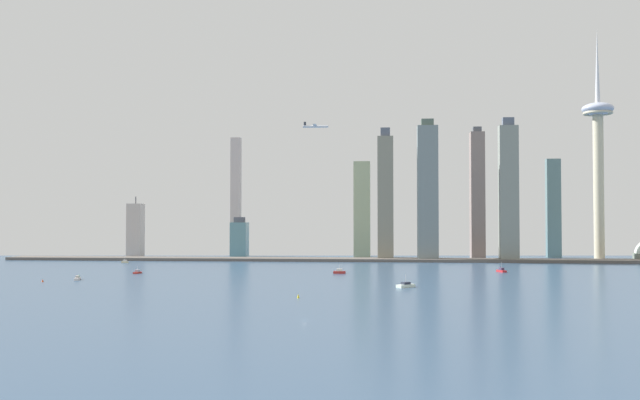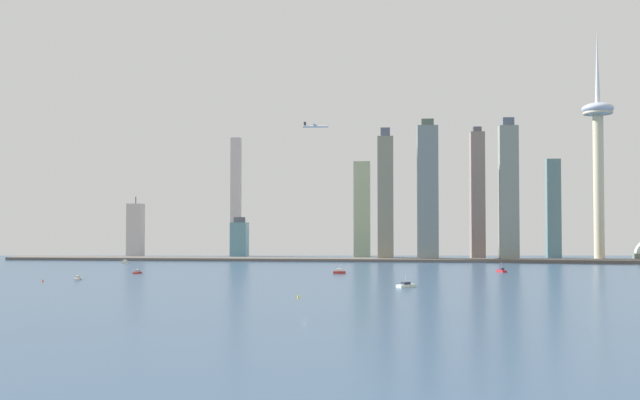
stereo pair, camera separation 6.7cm
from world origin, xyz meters
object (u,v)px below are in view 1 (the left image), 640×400
observation_tower (598,144)px  skyscraper_2 (135,230)px  skyscraper_7 (428,192)px  boat_1 (125,262)px  skyscraper_4 (477,195)px  boat_2 (406,285)px  channel_buoy_2 (79,276)px  skyscraper_0 (385,197)px  channel_buoy_1 (298,296)px  boat_4 (137,272)px  channel_buoy_0 (43,280)px  boat_6 (339,272)px  skyscraper_8 (236,197)px  skyscraper_3 (362,209)px  skyscraper_5 (239,239)px  skyscraper_1 (553,208)px  boat_0 (501,270)px  skyscraper_6 (509,192)px  boat_5 (77,278)px  airplane (316,126)px

observation_tower → skyscraper_2: size_ratio=3.47×
skyscraper_7 → boat_1: bearing=-169.4°
observation_tower → skyscraper_4: observation_tower is taller
boat_2 → channel_buoy_2: bearing=-57.5°
skyscraper_0 → channel_buoy_1: 437.90m
boat_4 → channel_buoy_0: (-47.26, -94.94, -0.20)m
boat_6 → channel_buoy_0: (-243.92, -111.26, -0.58)m
skyscraper_0 → boat_6: 235.82m
boat_4 → boat_2: bearing=-106.5°
skyscraper_2 → skyscraper_8: skyscraper_8 is taller
channel_buoy_0 → skyscraper_0: bearing=48.6°
skyscraper_3 → channel_buoy_1: size_ratio=49.30×
skyscraper_8 → channel_buoy_1: size_ratio=62.91×
skyscraper_2 → skyscraper_8: (138.35, 31.54, 48.19)m
skyscraper_2 → channel_buoy_1: bearing=-58.9°
skyscraper_0 → boat_4: skyscraper_0 is taller
skyscraper_4 → skyscraper_5: (-320.84, 30.89, -58.75)m
skyscraper_1 → boat_2: 497.15m
channel_buoy_0 → channel_buoy_1: size_ratio=0.84×
boat_4 → skyscraper_1: bearing=-47.9°
boat_0 → skyscraper_4: bearing=-17.6°
boat_1 → boat_4: size_ratio=0.78×
skyscraper_1 → skyscraper_3: 266.08m
channel_buoy_0 → skyscraper_7: bearing=43.0°
skyscraper_3 → boat_2: skyscraper_3 is taller
skyscraper_5 → skyscraper_6: skyscraper_6 is taller
boat_4 → boat_6: bearing=-77.7°
boat_5 → skyscraper_8: bearing=157.4°
observation_tower → skyscraper_5: observation_tower is taller
skyscraper_3 → boat_1: bearing=-150.0°
channel_buoy_2 → observation_tower: bearing=27.9°
boat_1 → skyscraper_0: bearing=-160.0°
channel_buoy_0 → boat_6: bearing=24.5°
skyscraper_0 → airplane: bearing=158.1°
skyscraper_6 → channel_buoy_1: size_ratio=65.87×
skyscraper_5 → skyscraper_7: (254.95, -59.88, 61.62)m
skyscraper_6 → boat_4: 459.03m
skyscraper_4 → skyscraper_8: (-335.50, 73.81, 1.35)m
skyscraper_5 → boat_4: 288.63m
skyscraper_2 → boat_2: 552.79m
boat_4 → channel_buoy_2: (-38.10, -45.75, -0.09)m
skyscraper_4 → skyscraper_6: 49.21m
skyscraper_1 → channel_buoy_0: 675.21m
skyscraper_4 → skyscraper_8: skyscraper_4 is taller
boat_4 → channel_buoy_1: bearing=-129.1°
skyscraper_3 → boat_5: (-236.36, -392.46, -65.94)m
skyscraper_4 → skyscraper_7: bearing=-156.3°
skyscraper_4 → skyscraper_7: 72.04m
skyscraper_1 → skyscraper_2: bearing=-177.0°
boat_6 → skyscraper_7: bearing=-113.1°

